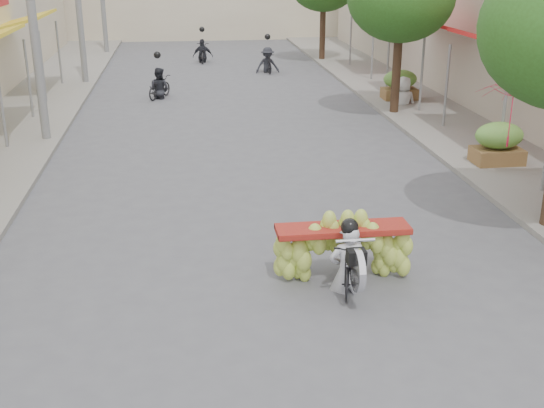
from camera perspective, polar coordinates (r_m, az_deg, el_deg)
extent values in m
plane|color=#525257|center=(9.15, 3.31, -13.41)|extent=(120.00, 120.00, 0.00)
cube|color=gray|center=(23.66, -20.91, 6.76)|extent=(4.00, 60.00, 0.12)
cube|color=gray|center=(24.54, 13.06, 8.02)|extent=(4.00, 60.00, 0.12)
cylinder|color=slate|center=(19.64, -21.70, 7.74)|extent=(0.08, 0.08, 2.55)
cylinder|color=slate|center=(23.09, -19.69, 9.69)|extent=(0.08, 0.08, 2.55)
cube|color=gold|center=(27.15, -20.07, 14.24)|extent=(1.77, 4.00, 0.53)
cylinder|color=slate|center=(25.41, -18.64, 10.69)|extent=(0.08, 0.08, 2.55)
cylinder|color=slate|center=(28.92, -17.38, 11.88)|extent=(0.08, 0.08, 2.55)
cube|color=#A71716|center=(19.61, 19.09, 12.44)|extent=(1.77, 4.20, 0.53)
cylinder|color=slate|center=(17.82, 18.80, 6.93)|extent=(0.08, 0.08, 2.55)
cylinder|color=slate|center=(21.22, 14.39, 9.39)|extent=(0.08, 0.08, 2.55)
cube|color=#A71716|center=(25.10, 13.03, 14.52)|extent=(1.77, 4.20, 0.53)
cylinder|color=slate|center=(23.24, 12.42, 10.46)|extent=(0.08, 0.08, 2.55)
cylinder|color=slate|center=(26.81, 9.70, 11.90)|extent=(0.08, 0.08, 2.55)
cube|color=#A71716|center=(30.79, 9.12, 15.76)|extent=(1.77, 4.20, 0.53)
cylinder|color=slate|center=(28.90, 8.42, 12.57)|extent=(0.08, 0.08, 2.55)
cylinder|color=slate|center=(32.54, 6.59, 13.50)|extent=(0.08, 0.08, 2.55)
cylinder|color=#3A2719|center=(22.81, 10.39, 11.24)|extent=(0.28, 0.28, 3.20)
cylinder|color=#3A2719|center=(34.34, 4.25, 14.47)|extent=(0.28, 0.28, 3.20)
cube|color=brown|center=(17.90, 18.32, 4.05)|extent=(1.20, 0.80, 0.50)
ellipsoid|color=#5A9136|center=(17.76, 18.53, 5.84)|extent=(1.20, 0.88, 0.66)
cube|color=brown|center=(25.14, 10.61, 9.20)|extent=(1.20, 0.80, 0.50)
ellipsoid|color=#5A9136|center=(25.04, 10.69, 10.50)|extent=(1.20, 0.88, 0.66)
imported|color=black|center=(10.92, 6.28, -4.89)|extent=(0.76, 1.57, 0.89)
cylinder|color=silver|center=(10.28, 7.16, -5.54)|extent=(0.10, 0.66, 0.66)
cube|color=black|center=(10.29, 7.07, -4.40)|extent=(0.28, 0.22, 0.22)
cylinder|color=silver|center=(10.29, 6.98, -3.05)|extent=(0.60, 0.05, 0.05)
cube|color=maroon|center=(11.06, 5.95, -2.09)|extent=(2.17, 0.55, 0.10)
imported|color=silver|center=(10.61, 6.48, -1.72)|extent=(0.59, 0.44, 1.64)
sphere|color=black|center=(10.31, 6.69, 2.29)|extent=(0.28, 0.28, 0.28)
imported|color=red|center=(16.38, 19.74, 9.64)|extent=(1.73, 1.73, 1.54)
imported|color=silver|center=(24.22, 11.03, 10.42)|extent=(0.95, 0.59, 1.88)
imported|color=black|center=(25.74, -9.43, 9.61)|extent=(1.13, 1.53, 0.81)
imported|color=#24252B|center=(25.62, -9.52, 11.19)|extent=(0.92, 0.79, 1.65)
sphere|color=black|center=(25.56, -9.58, 12.20)|extent=(0.26, 0.26, 0.26)
imported|color=black|center=(30.96, -0.38, 11.74)|extent=(0.58, 1.56, 0.90)
imported|color=#24252B|center=(30.86, -0.38, 12.98)|extent=(1.10, 0.65, 1.65)
sphere|color=black|center=(30.81, -0.38, 13.82)|extent=(0.26, 0.26, 0.26)
imported|color=black|center=(34.14, -5.81, 12.43)|extent=(0.69, 1.59, 0.87)
imported|color=#24252B|center=(34.06, -5.86, 13.57)|extent=(1.00, 0.61, 1.65)
sphere|color=black|center=(34.01, -5.88, 14.33)|extent=(0.26, 0.26, 0.26)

